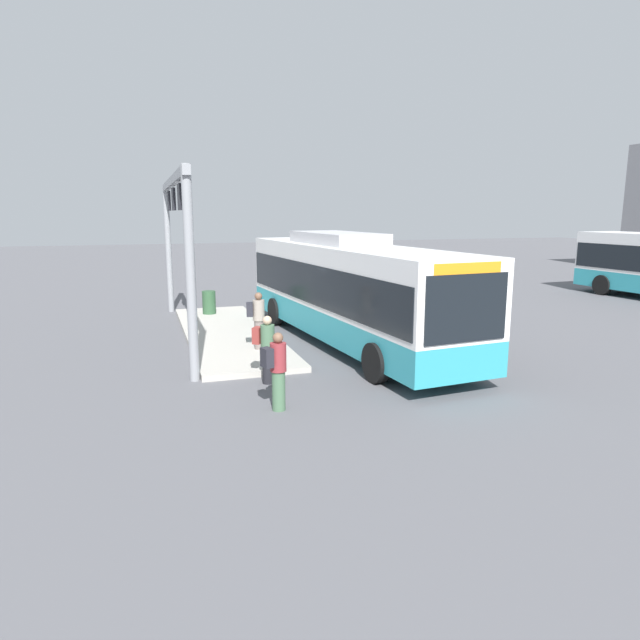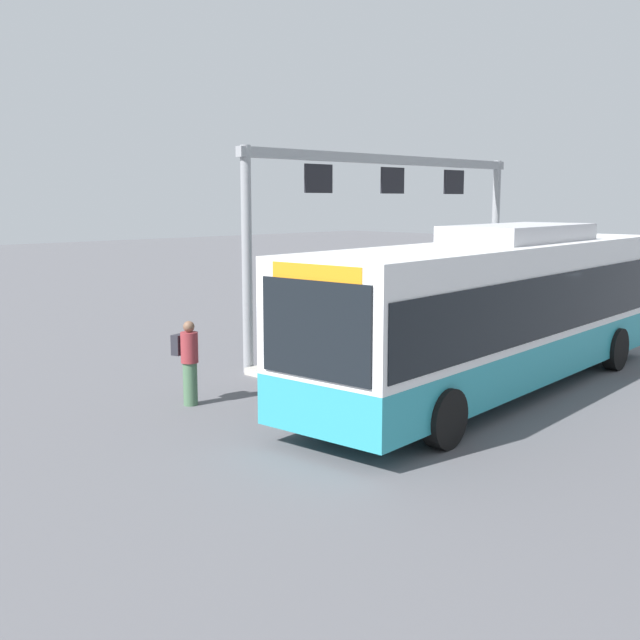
# 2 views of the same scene
# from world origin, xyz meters

# --- Properties ---
(ground_plane) EXTENTS (120.00, 120.00, 0.00)m
(ground_plane) POSITION_xyz_m (0.00, 0.00, 0.00)
(ground_plane) COLOR #56565B
(platform_curb) EXTENTS (10.00, 2.80, 0.16)m
(platform_curb) POSITION_xyz_m (-2.15, -3.48, 0.08)
(platform_curb) COLOR #B2ADA3
(platform_curb) RESTS_ON ground
(bus_main) EXTENTS (11.89, 3.55, 3.46)m
(bus_main) POSITION_xyz_m (-0.01, -0.00, 1.81)
(bus_main) COLOR teal
(bus_main) RESTS_ON ground
(person_boarding) EXTENTS (0.44, 0.58, 1.67)m
(person_boarding) POSITION_xyz_m (5.29, -3.58, 0.89)
(person_boarding) COLOR #476B4C
(person_boarding) RESTS_ON ground
(person_waiting_near) EXTENTS (0.55, 0.60, 1.67)m
(person_waiting_near) POSITION_xyz_m (3.36, -3.37, 0.89)
(person_waiting_near) COLOR black
(person_waiting_near) RESTS_ON ground
(person_waiting_mid) EXTENTS (0.39, 0.56, 1.67)m
(person_waiting_mid) POSITION_xyz_m (0.53, -3.00, 1.05)
(person_waiting_mid) COLOR slate
(person_waiting_mid) RESTS_ON platform_curb
(platform_sign_gantry) EXTENTS (10.63, 0.24, 5.20)m
(platform_sign_gantry) POSITION_xyz_m (-2.51, -5.03, 3.82)
(platform_sign_gantry) COLOR gray
(platform_sign_gantry) RESTS_ON ground
(trash_bin) EXTENTS (0.52, 0.52, 0.90)m
(trash_bin) POSITION_xyz_m (-5.74, -3.67, 0.61)
(trash_bin) COLOR #2D5133
(trash_bin) RESTS_ON platform_curb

